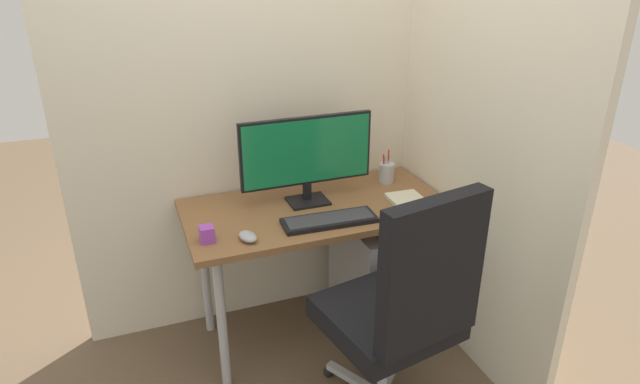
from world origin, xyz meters
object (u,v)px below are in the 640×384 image
(keyboard, at_px, (329,220))
(mouse, at_px, (248,237))
(office_chair, at_px, (403,307))
(notebook, at_px, (408,201))
(desk_clamp_accessory, at_px, (207,234))
(filing_cabinet, at_px, (381,271))
(monitor, at_px, (307,154))
(pen_holder, at_px, (387,172))

(keyboard, bearing_deg, mouse, -175.16)
(office_chair, relative_size, notebook, 5.34)
(notebook, height_order, desk_clamp_accessory, desk_clamp_accessory)
(filing_cabinet, distance_m, monitor, 0.77)
(pen_holder, height_order, desk_clamp_accessory, pen_holder)
(keyboard, bearing_deg, pen_holder, 36.25)
(mouse, distance_m, notebook, 0.81)
(desk_clamp_accessory, bearing_deg, mouse, -18.09)
(keyboard, relative_size, pen_holder, 2.52)
(pen_holder, xyz_separation_m, desk_clamp_accessory, (-0.98, -0.31, -0.02))
(office_chair, xyz_separation_m, notebook, (0.33, 0.57, 0.14))
(monitor, relative_size, mouse, 6.37)
(filing_cabinet, relative_size, notebook, 2.93)
(notebook, relative_size, desk_clamp_accessory, 3.03)
(keyboard, bearing_deg, notebook, 8.01)
(office_chair, bearing_deg, mouse, 135.05)
(office_chair, relative_size, desk_clamp_accessory, 16.18)
(pen_holder, bearing_deg, notebook, -94.19)
(mouse, bearing_deg, monitor, 19.32)
(filing_cabinet, xyz_separation_m, keyboard, (-0.35, -0.15, 0.43))
(filing_cabinet, relative_size, keyboard, 1.41)
(monitor, bearing_deg, filing_cabinet, -13.80)
(keyboard, xyz_separation_m, desk_clamp_accessory, (-0.54, 0.02, 0.02))
(keyboard, bearing_deg, office_chair, -78.88)
(pen_holder, distance_m, notebook, 0.27)
(pen_holder, bearing_deg, monitor, -169.73)
(mouse, relative_size, pen_holder, 0.59)
(pen_holder, bearing_deg, filing_cabinet, -117.95)
(keyboard, relative_size, desk_clamp_accessory, 6.32)
(desk_clamp_accessory, bearing_deg, office_chair, -39.68)
(monitor, relative_size, notebook, 3.09)
(desk_clamp_accessory, bearing_deg, filing_cabinet, 8.45)
(pen_holder, height_order, notebook, pen_holder)
(monitor, distance_m, desk_clamp_accessory, 0.60)
(notebook, bearing_deg, filing_cabinet, 131.36)
(pen_holder, distance_m, desk_clamp_accessory, 1.03)
(monitor, distance_m, mouse, 0.50)
(mouse, xyz_separation_m, pen_holder, (0.82, 0.36, 0.03))
(notebook, xyz_separation_m, desk_clamp_accessory, (-0.96, -0.04, 0.02))
(office_chair, relative_size, monitor, 1.73)
(pen_holder, bearing_deg, desk_clamp_accessory, -162.61)
(keyboard, distance_m, notebook, 0.43)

